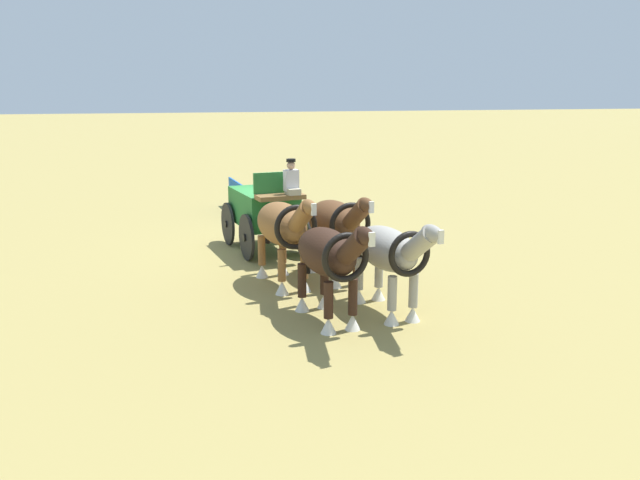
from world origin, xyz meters
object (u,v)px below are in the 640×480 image
(show_wagon, at_px, (265,210))
(draft_horse_rear_near, at_px, (336,224))
(draft_horse_lead_near, at_px, (390,253))
(draft_horse_rear_off, at_px, (284,227))
(draft_horse_lead_off, at_px, (329,256))

(show_wagon, height_order, draft_horse_rear_near, show_wagon)
(draft_horse_rear_near, distance_m, draft_horse_lead_near, 2.62)
(draft_horse_rear_off, xyz_separation_m, draft_horse_lead_near, (2.41, 1.66, -0.11))
(draft_horse_lead_near, bearing_deg, draft_horse_lead_off, -82.35)
(draft_horse_lead_off, bearing_deg, draft_horse_lead_near, 97.65)
(draft_horse_rear_off, bearing_deg, show_wagon, 177.11)
(draft_horse_rear_near, height_order, draft_horse_lead_off, draft_horse_rear_near)
(draft_horse_lead_near, relative_size, draft_horse_lead_off, 1.03)
(draft_horse_lead_near, bearing_deg, show_wagon, -165.78)
(show_wagon, bearing_deg, draft_horse_rear_near, 18.88)
(draft_horse_lead_near, xyz_separation_m, draft_horse_lead_off, (0.17, -1.29, 0.05))
(show_wagon, xyz_separation_m, draft_horse_lead_near, (5.85, 1.48, 0.13))
(draft_horse_lead_off, bearing_deg, draft_horse_rear_off, -171.91)
(show_wagon, xyz_separation_m, draft_horse_rear_near, (3.25, 1.11, 0.20))
(draft_horse_rear_near, bearing_deg, draft_horse_rear_off, -81.81)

